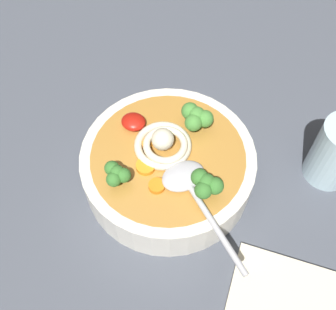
{
  "coord_description": "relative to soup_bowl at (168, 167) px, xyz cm",
  "views": [
    {
      "loc": [
        15.17,
        -26.94,
        58.89
      ],
      "look_at": [
        3.8,
        2.12,
        10.69
      ],
      "focal_mm": 44.05,
      "sensor_mm": 36.0,
      "label": 1
    }
  ],
  "objects": [
    {
      "name": "soup_spoon",
      "position": [
        4.34,
        -3.74,
        3.92
      ],
      "size": [
        15.25,
        13.8,
        1.6
      ],
      "rotation": [
        0.0,
        0.0,
        5.57
      ],
      "color": "#B7B7BC",
      "rests_on": "soup_bowl"
    },
    {
      "name": "folded_napkin",
      "position": [
        21.27,
        -12.47,
        -2.94
      ],
      "size": [
        16.06,
        14.07,
        0.8
      ],
      "primitive_type": "cube",
      "rotation": [
        0.0,
        0.0,
        0.05
      ],
      "color": "beige",
      "rests_on": "table_slab"
    },
    {
      "name": "carrot_slice_near_spoon",
      "position": [
        -3.7,
        1.12,
        3.42
      ],
      "size": [
        2.6,
        2.6,
        0.59
      ],
      "primitive_type": "cylinder",
      "color": "orange",
      "rests_on": "soup_bowl"
    },
    {
      "name": "broccoli_floret_front",
      "position": [
        1.95,
        5.93,
        5.55
      ],
      "size": [
        4.89,
        4.21,
        3.87
      ],
      "color": "#7A9E60",
      "rests_on": "soup_bowl"
    },
    {
      "name": "chili_sauce_dollop",
      "position": [
        -6.56,
        3.03,
        3.93
      ],
      "size": [
        3.6,
        3.24,
        1.62
      ],
      "primitive_type": "ellipsoid",
      "color": "#B2190F",
      "rests_on": "soup_bowl"
    },
    {
      "name": "broccoli_floret_beside_chili",
      "position": [
        6.64,
        -3.68,
        5.37
      ],
      "size": [
        4.53,
        3.9,
        3.58
      ],
      "color": "#7A9E60",
      "rests_on": "soup_bowl"
    },
    {
      "name": "carrot_slice_beside_noodles",
      "position": [
        0.47,
        -5.28,
        3.49
      ],
      "size": [
        2.23,
        2.23,
        0.73
      ],
      "primitive_type": "cylinder",
      "color": "orange",
      "rests_on": "soup_bowl"
    },
    {
      "name": "noodle_pile",
      "position": [
        -1.0,
        0.83,
        4.24
      ],
      "size": [
        8.91,
        8.74,
        3.58
      ],
      "color": "beige",
      "rests_on": "soup_bowl"
    },
    {
      "name": "carrot_slice_center",
      "position": [
        -2.07,
        -3.02,
        3.5
      ],
      "size": [
        2.69,
        2.69,
        0.75
      ],
      "primitive_type": "cylinder",
      "color": "orange",
      "rests_on": "soup_bowl"
    },
    {
      "name": "soup_bowl",
      "position": [
        0.0,
        0.0,
        0.0
      ],
      "size": [
        24.8,
        24.8,
        6.46
      ],
      "color": "silver",
      "rests_on": "table_slab"
    },
    {
      "name": "broccoli_floret_right",
      "position": [
        -4.68,
        -6.34,
        5.08
      ],
      "size": [
        3.95,
        3.4,
        3.12
      ],
      "color": "#7A9E60",
      "rests_on": "soup_bowl"
    },
    {
      "name": "table_slab",
      "position": [
        -3.8,
        -2.12,
        -5.45
      ],
      "size": [
        112.32,
        112.32,
        4.23
      ],
      "primitive_type": "cube",
      "color": "#474C56",
      "rests_on": "ground"
    }
  ]
}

